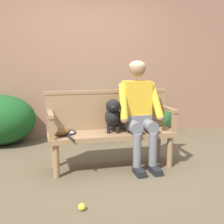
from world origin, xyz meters
name	(u,v)px	position (x,y,z in m)	size (l,w,h in m)	color
ground_plane	(112,167)	(0.00, 0.00, 0.00)	(40.00, 40.00, 0.00)	brown
brick_garden_fence	(86,66)	(0.00, 1.87, 1.23)	(8.00, 0.30, 2.47)	#936651
hedge_bush_far_left	(0,120)	(-1.47, 1.46, 0.40)	(1.12, 0.97, 0.80)	#194C1E
hedge_bush_mid_left	(153,117)	(1.18, 1.54, 0.30)	(0.72, 0.50, 0.59)	#337538
hedge_bush_mid_right	(101,114)	(0.18, 1.47, 0.41)	(1.08, 0.93, 0.83)	#337538
garden_bench	(112,137)	(0.00, 0.00, 0.39)	(1.56, 0.48, 0.45)	#93704C
bench_backrest	(108,109)	(0.00, 0.21, 0.70)	(1.60, 0.06, 0.50)	#93704C
bench_armrest_left_end	(51,120)	(-0.74, -0.09, 0.65)	(0.06, 0.48, 0.28)	#93704C
bench_armrest_right_end	(171,115)	(0.74, -0.09, 0.65)	(0.06, 0.48, 0.28)	#93704C
person_seated	(139,109)	(0.34, -0.01, 0.72)	(0.56, 0.64, 1.32)	black
dog_on_bench	(113,115)	(0.01, -0.01, 0.66)	(0.27, 0.42, 0.42)	black
tennis_racket	(65,133)	(-0.57, 0.04, 0.46)	(0.33, 0.58, 0.03)	black
baseball_glove	(62,132)	(-0.61, -0.02, 0.49)	(0.22, 0.17, 0.09)	brown
tennis_ball	(82,207)	(-0.54, -1.01, 0.03)	(0.07, 0.07, 0.07)	#CCDB33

